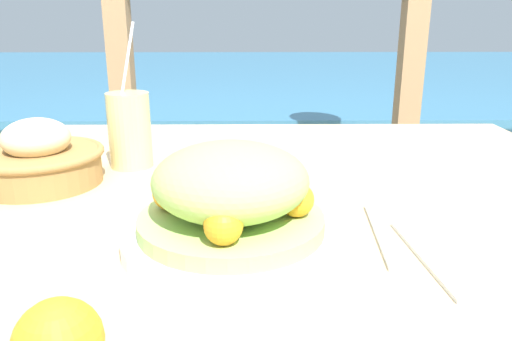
{
  "coord_description": "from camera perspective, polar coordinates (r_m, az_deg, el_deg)",
  "views": [
    {
      "loc": [
        -0.05,
        -0.72,
        0.96
      ],
      "look_at": [
        -0.04,
        -0.09,
        0.77
      ],
      "focal_mm": 35.0,
      "sensor_mm": 36.0,
      "label": 1
    }
  ],
  "objects": [
    {
      "name": "drink_glass",
      "position": [
        0.9,
        -14.25,
        4.52
      ],
      "size": [
        0.07,
        0.07,
        0.25
      ],
      "color": "#DBCC7F",
      "rests_on": "patio_table"
    },
    {
      "name": "bread_basket",
      "position": [
        0.85,
        -23.58,
        1.22
      ],
      "size": [
        0.2,
        0.2,
        0.11
      ],
      "color": "olive",
      "rests_on": "patio_table"
    },
    {
      "name": "fork",
      "position": [
        0.63,
        14.17,
        -7.02
      ],
      "size": [
        0.03,
        0.18,
        0.0
      ],
      "color": "silver",
      "rests_on": "patio_table"
    },
    {
      "name": "railing_fence",
      "position": [
        1.6,
        1.19,
        11.92
      ],
      "size": [
        2.8,
        0.08,
        1.14
      ],
      "color": "#937551",
      "rests_on": "ground_plane"
    },
    {
      "name": "sea_backdrop",
      "position": [
        4.15,
        0.01,
        7.76
      ],
      "size": [
        12.0,
        4.0,
        0.53
      ],
      "color": "teal",
      "rests_on": "ground_plane"
    },
    {
      "name": "salad_plate",
      "position": [
        0.57,
        -2.87,
        -3.75
      ],
      "size": [
        0.25,
        0.25,
        0.12
      ],
      "color": "silver",
      "rests_on": "patio_table"
    },
    {
      "name": "patio_table",
      "position": [
        0.8,
        3.16,
        -8.13
      ],
      "size": [
        1.09,
        0.96,
        0.71
      ],
      "color": "tan",
      "rests_on": "ground_plane"
    },
    {
      "name": "knife",
      "position": [
        0.59,
        18.87,
        -9.34
      ],
      "size": [
        0.03,
        0.18,
        0.0
      ],
      "color": "silver",
      "rests_on": "patio_table"
    }
  ]
}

